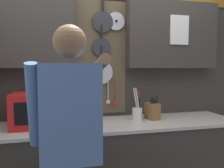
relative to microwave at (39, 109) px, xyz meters
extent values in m
cube|color=#38332D|center=(0.79, -0.04, -0.63)|extent=(2.41, 0.61, 0.89)
cube|color=beige|center=(0.79, -0.04, -0.17)|extent=(2.44, 0.64, 0.03)
cube|color=#38332D|center=(0.79, 0.28, 0.08)|extent=(3.01, 0.04, 2.31)
cube|color=#38332D|center=(-0.03, 0.18, 0.76)|extent=(0.76, 0.16, 0.75)
cube|color=#38332D|center=(1.46, 0.18, 0.76)|extent=(1.08, 0.16, 0.75)
cube|color=brown|center=(0.63, 0.25, 0.50)|extent=(0.57, 0.01, 1.23)
cylinder|color=#2D2D33|center=(0.66, 0.22, 0.88)|extent=(0.23, 0.02, 0.23)
cube|color=black|center=(0.66, 0.22, 1.06)|extent=(0.02, 0.02, 0.13)
cylinder|color=#2D2D33|center=(0.64, 0.22, 0.61)|extent=(0.20, 0.02, 0.20)
cube|color=black|center=(0.64, 0.22, 0.78)|extent=(0.02, 0.02, 0.14)
cylinder|color=#B7B7BC|center=(0.64, 0.22, 0.34)|extent=(0.26, 0.02, 0.26)
cube|color=black|center=(0.64, 0.22, 0.54)|extent=(0.02, 0.02, 0.15)
cylinder|color=silver|center=(0.80, 0.22, 0.90)|extent=(0.20, 0.01, 0.20)
sphere|color=black|center=(0.80, 0.21, 0.90)|extent=(0.03, 0.03, 0.03)
cylinder|color=black|center=(0.47, 0.22, 0.12)|extent=(0.01, 0.01, 0.22)
ellipsoid|color=black|center=(0.47, 0.22, 0.00)|extent=(0.04, 0.01, 0.04)
cylinder|color=silver|center=(0.55, 0.22, 0.15)|extent=(0.01, 0.01, 0.17)
ellipsoid|color=silver|center=(0.55, 0.22, 0.04)|extent=(0.06, 0.01, 0.05)
cylinder|color=silver|center=(0.63, 0.22, 0.15)|extent=(0.01, 0.01, 0.16)
ellipsoid|color=silver|center=(0.63, 0.22, 0.06)|extent=(0.04, 0.01, 0.04)
cylinder|color=silver|center=(0.71, 0.22, 0.13)|extent=(0.01, 0.01, 0.21)
ellipsoid|color=silver|center=(0.71, 0.22, 0.01)|extent=(0.05, 0.01, 0.04)
cylinder|color=red|center=(0.79, 0.22, 0.12)|extent=(0.01, 0.01, 0.23)
ellipsoid|color=red|center=(0.79, 0.22, -0.02)|extent=(0.05, 0.01, 0.04)
cube|color=white|center=(1.50, 0.09, 0.81)|extent=(0.22, 0.02, 0.32)
cube|color=red|center=(0.00, 0.00, 0.00)|extent=(0.47, 0.37, 0.31)
cube|color=black|center=(-0.05, -0.19, 0.00)|extent=(0.26, 0.01, 0.19)
cube|color=#333338|center=(0.16, -0.19, 0.00)|extent=(0.10, 0.01, 0.24)
cube|color=brown|center=(1.15, 0.00, -0.07)|extent=(0.13, 0.16, 0.17)
cylinder|color=black|center=(1.11, -0.03, 0.04)|extent=(0.02, 0.02, 0.05)
cylinder|color=black|center=(1.13, -0.03, 0.05)|extent=(0.02, 0.03, 0.07)
cylinder|color=black|center=(1.15, -0.03, 0.05)|extent=(0.02, 0.03, 0.06)
cylinder|color=black|center=(1.16, -0.03, 0.04)|extent=(0.02, 0.03, 0.05)
cylinder|color=black|center=(1.18, -0.03, 0.06)|extent=(0.02, 0.04, 0.08)
cylinder|color=white|center=(0.98, 0.00, -0.09)|extent=(0.10, 0.10, 0.13)
cylinder|color=black|center=(1.00, 0.00, -0.01)|extent=(0.04, 0.02, 0.18)
cylinder|color=red|center=(0.99, 0.01, 0.03)|extent=(0.04, 0.04, 0.26)
cylinder|color=silver|center=(0.97, -0.02, 0.04)|extent=(0.05, 0.06, 0.29)
cylinder|color=tan|center=(0.98, -0.01, 0.04)|extent=(0.05, 0.07, 0.28)
cylinder|color=silver|center=(0.96, 0.00, 0.04)|extent=(0.05, 0.05, 0.29)
cube|color=#4C6B9E|center=(0.26, -0.71, 0.09)|extent=(0.38, 0.22, 0.64)
sphere|color=brown|center=(0.26, -0.71, 0.55)|extent=(0.21, 0.21, 0.21)
cylinder|color=#4C6B9E|center=(0.03, -0.67, 0.14)|extent=(0.08, 0.25, 0.57)
cylinder|color=brown|center=(0.49, -0.43, 0.39)|extent=(0.08, 0.57, 0.18)
camera|label=1|loc=(0.20, -2.12, 0.38)|focal=35.00mm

